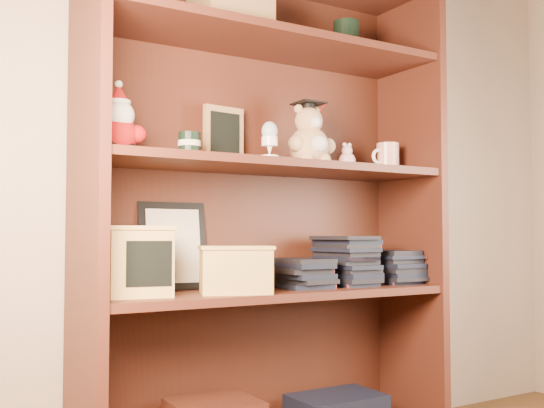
# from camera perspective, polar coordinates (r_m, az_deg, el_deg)

# --- Properties ---
(bookcase) EXTENTS (1.20, 0.35, 1.60)m
(bookcase) POSITION_cam_1_polar(r_m,az_deg,el_deg) (2.06, -0.78, -1.20)
(bookcase) COLOR #492015
(bookcase) RESTS_ON ground
(shelf_lower) EXTENTS (1.14, 0.33, 0.02)m
(shelf_lower) POSITION_cam_1_polar(r_m,az_deg,el_deg) (2.02, -0.00, -8.01)
(shelf_lower) COLOR #492015
(shelf_lower) RESTS_ON ground
(shelf_upper) EXTENTS (1.14, 0.33, 0.02)m
(shelf_upper) POSITION_cam_1_polar(r_m,az_deg,el_deg) (2.03, -0.00, 3.32)
(shelf_upper) COLOR #492015
(shelf_upper) RESTS_ON ground
(santa_plush) EXTENTS (0.15, 0.11, 0.21)m
(santa_plush) POSITION_cam_1_polar(r_m,az_deg,el_deg) (1.83, -13.57, 6.87)
(santa_plush) COLOR #A50F0F
(santa_plush) RESTS_ON shelf_upper
(teachers_tin) EXTENTS (0.07, 0.07, 0.07)m
(teachers_tin) POSITION_cam_1_polar(r_m,az_deg,el_deg) (1.90, -7.42, 5.28)
(teachers_tin) COLOR black
(teachers_tin) RESTS_ON shelf_upper
(chalkboard_plaque) EXTENTS (0.15, 0.09, 0.19)m
(chalkboard_plaque) POSITION_cam_1_polar(r_m,az_deg,el_deg) (2.09, -4.37, 6.04)
(chalkboard_plaque) COLOR #9E7547
(chalkboard_plaque) RESTS_ON shelf_upper
(egg_cup) EXTENTS (0.06, 0.06, 0.12)m
(egg_cup) POSITION_cam_1_polar(r_m,az_deg,el_deg) (1.95, -0.22, 5.83)
(egg_cup) COLOR white
(egg_cup) RESTS_ON shelf_upper
(grad_teddy_bear) EXTENTS (0.18, 0.15, 0.22)m
(grad_teddy_bear) POSITION_cam_1_polar(r_m,az_deg,el_deg) (2.11, 3.42, 5.68)
(grad_teddy_bear) COLOR tan
(grad_teddy_bear) RESTS_ON shelf_upper
(pink_figurine) EXTENTS (0.06, 0.06, 0.09)m
(pink_figurine) POSITION_cam_1_polar(r_m,az_deg,el_deg) (2.20, 6.74, 4.09)
(pink_figurine) COLOR #D6A7A5
(pink_figurine) RESTS_ON shelf_upper
(teacher_mug) EXTENTS (0.11, 0.08, 0.10)m
(teacher_mug) POSITION_cam_1_polar(r_m,az_deg,el_deg) (2.32, 10.30, 4.15)
(teacher_mug) COLOR silver
(teacher_mug) RESTS_ON shelf_upper
(certificate_frame) EXTENTS (0.22, 0.06, 0.28)m
(certificate_frame) POSITION_cam_1_polar(r_m,az_deg,el_deg) (2.02, -8.88, -3.72)
(certificate_frame) COLOR black
(certificate_frame) RESTS_ON shelf_lower
(treats_box) EXTENTS (0.21, 0.21, 0.20)m
(treats_box) POSITION_cam_1_polar(r_m,az_deg,el_deg) (1.83, -11.87, -4.99)
(treats_box) COLOR tan
(treats_box) RESTS_ON shelf_lower
(pencils_box) EXTENTS (0.25, 0.22, 0.14)m
(pencils_box) POSITION_cam_1_polar(r_m,az_deg,el_deg) (1.88, -3.27, -5.85)
(pencils_box) COLOR tan
(pencils_box) RESTS_ON shelf_lower
(book_stack_left) EXTENTS (0.14, 0.20, 0.10)m
(book_stack_left) POSITION_cam_1_polar(r_m,az_deg,el_deg) (2.08, 2.60, -6.20)
(book_stack_left) COLOR black
(book_stack_left) RESTS_ON shelf_lower
(book_stack_mid) EXTENTS (0.14, 0.20, 0.19)m
(book_stack_mid) POSITION_cam_1_polar(r_m,az_deg,el_deg) (2.18, 6.65, -4.76)
(book_stack_mid) COLOR black
(book_stack_mid) RESTS_ON shelf_lower
(book_stack_right) EXTENTS (0.14, 0.20, 0.13)m
(book_stack_right) POSITION_cam_1_polar(r_m,az_deg,el_deg) (2.31, 10.69, -5.41)
(book_stack_right) COLOR black
(book_stack_right) RESTS_ON shelf_lower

